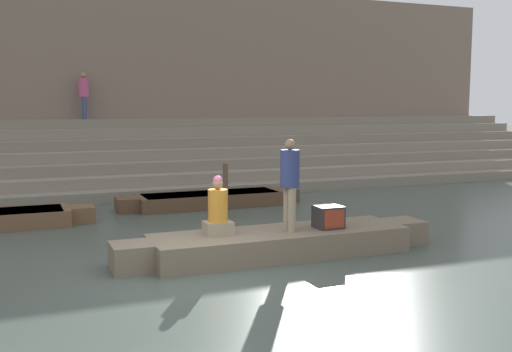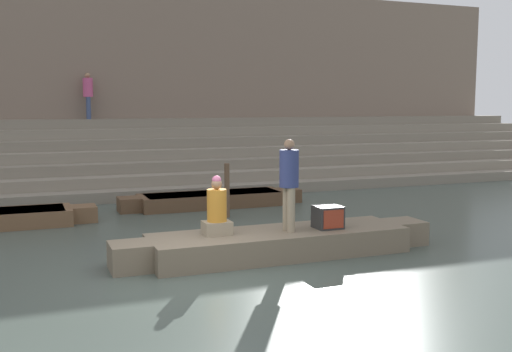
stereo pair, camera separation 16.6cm
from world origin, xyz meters
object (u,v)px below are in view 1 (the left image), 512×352
Objects in this scene: rowboat_main at (280,242)px; person_rowing at (218,211)px; mooring_post at (225,190)px; person_standing at (290,179)px; tv_set at (328,217)px; moored_boat_distant at (211,199)px; person_on_steps at (84,92)px.

person_rowing is at bearing 170.76° from rowboat_main.
person_standing is at bearing -92.25° from mooring_post.
tv_set is 0.10× the size of moored_boat_distant.
person_rowing is 2.17× the size of tv_set.
person_on_steps is at bearing 109.65° from person_standing.
person_standing reaches higher than mooring_post.
tv_set is at bearing -85.65° from moored_boat_distant.
person_standing reaches higher than tv_set.
person_rowing reaches higher than rowboat_main.
tv_set is 5.84m from moored_boat_distant.
tv_set is (0.80, -0.04, -0.77)m from person_standing.
rowboat_main reaches higher than moored_boat_distant.
tv_set is at bearing 5.67° from person_standing.
person_on_steps is (-2.51, 7.88, 2.56)m from mooring_post.
person_rowing is 5.83m from moored_boat_distant.
person_on_steps is at bearing 106.65° from person_rowing.
mooring_post is at bearing 80.67° from person_rowing.
person_standing is (0.16, -0.08, 1.21)m from rowboat_main.
mooring_post is (-0.13, -1.66, 0.48)m from moored_boat_distant.
person_on_steps is (-1.01, 11.77, 2.34)m from person_rowing.
rowboat_main is 1.21× the size of moored_boat_distant.
rowboat_main is 1.22m from person_standing.
rowboat_main is at bearing 160.53° from person_standing.
person_rowing is 2.17m from tv_set.
person_rowing is at bearing 179.78° from person_standing.
rowboat_main is 5.79× the size of person_rowing.
rowboat_main is at bearing -95.21° from moored_boat_distant.
rowboat_main is 5.69m from moored_boat_distant.
person_standing reaches higher than rowboat_main.
person_rowing is 0.21× the size of moored_boat_distant.
tv_set is at bearing -81.19° from mooring_post.
mooring_post is 0.83× the size of person_on_steps.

